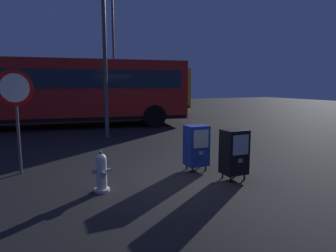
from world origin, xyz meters
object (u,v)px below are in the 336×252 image
newspaper_box_secondary (234,152)px  stop_sign (16,100)px  fire_hydrant (102,172)px  newspaper_box_primary (196,145)px  street_light_near_right (104,19)px  street_light_far_left (113,40)px  bus_far (109,88)px  bus_near (70,89)px

newspaper_box_secondary → stop_sign: bearing=151.5°
fire_hydrant → newspaper_box_primary: newspaper_box_primary is taller
fire_hydrant → street_light_near_right: bearing=76.8°
newspaper_box_primary → stop_sign: stop_sign is taller
street_light_far_left → street_light_near_right: bearing=-105.9°
newspaper_box_secondary → street_light_near_right: (-1.33, 5.83, 3.63)m
newspaper_box_primary → street_light_far_left: 12.82m
fire_hydrant → street_light_far_left: bearing=75.2°
newspaper_box_primary → newspaper_box_secondary: (0.39, -0.86, 0.00)m
bus_far → street_light_far_left: (0.12, -1.03, 2.83)m
bus_far → street_light_near_right: (-1.93, -8.20, 2.49)m
street_light_far_left → newspaper_box_primary: bearing=-95.2°
fire_hydrant → street_light_far_left: 13.69m
bus_near → street_light_far_left: 5.55m
newspaper_box_primary → bus_far: (0.99, 13.17, 1.14)m
newspaper_box_secondary → fire_hydrant: bearing=171.3°
newspaper_box_primary → bus_near: bearing=102.5°
fire_hydrant → stop_sign: 2.58m
fire_hydrant → newspaper_box_secondary: 2.64m
fire_hydrant → bus_near: bus_near is taller
street_light_near_right → street_light_far_left: street_light_far_left is taller
newspaper_box_secondary → bus_near: size_ratio=0.09×
newspaper_box_primary → street_light_near_right: bearing=100.7°
street_light_near_right → stop_sign: bearing=-126.1°
fire_hydrant → bus_near: bearing=87.7°
bus_near → street_light_near_right: bearing=-66.7°
bus_far → street_light_far_left: bearing=-81.1°
bus_far → street_light_far_left: 3.02m
bus_far → street_light_near_right: street_light_near_right is taller
newspaper_box_primary → street_light_near_right: 6.23m
bus_near → bus_far: 5.56m
street_light_near_right → bus_near: bearing=105.1°
bus_far → fire_hydrant: bearing=-100.9°
fire_hydrant → newspaper_box_primary: (2.21, 0.46, 0.22)m
fire_hydrant → street_light_far_left: (3.32, 12.60, 4.19)m
newspaper_box_secondary → stop_sign: (-4.00, 2.17, 1.03)m
bus_near → street_light_near_right: street_light_near_right is taller
fire_hydrant → bus_near: (0.35, 8.86, 1.36)m
bus_near → fire_hydrant: bearing=-84.1°
stop_sign → bus_near: bus_near is taller
fire_hydrant → bus_far: size_ratio=0.07×
newspaper_box_primary → stop_sign: bearing=160.0°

